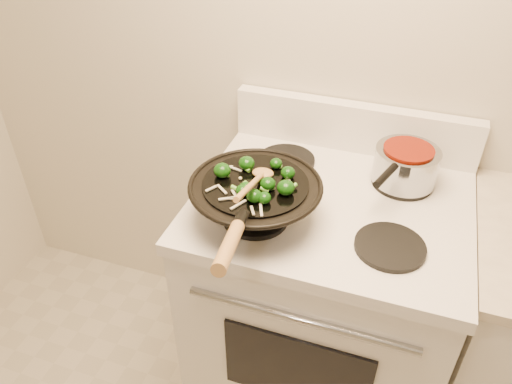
% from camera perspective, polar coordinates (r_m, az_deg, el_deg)
% --- Properties ---
extents(stove, '(0.78, 0.67, 1.08)m').
position_cam_1_polar(stove, '(1.75, 7.35, -12.62)').
color(stove, white).
rests_on(stove, ground).
extents(wok, '(0.35, 0.58, 0.21)m').
position_cam_1_polar(wok, '(1.31, -0.09, -0.77)').
color(wok, black).
rests_on(wok, stove).
extents(stirfry, '(0.23, 0.23, 0.04)m').
position_cam_1_polar(stirfry, '(1.27, 0.20, 1.39)').
color(stirfry, '#0D3608').
rests_on(stirfry, wok).
extents(wooden_spoon, '(0.06, 0.26, 0.10)m').
position_cam_1_polar(wooden_spoon, '(1.24, 0.01, 1.38)').
color(wooden_spoon, '#A0743F').
rests_on(wooden_spoon, wok).
extents(saucepan, '(0.19, 0.29, 0.11)m').
position_cam_1_polar(saucepan, '(1.52, 16.72, 3.00)').
color(saucepan, '#979A9F').
rests_on(saucepan, stove).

